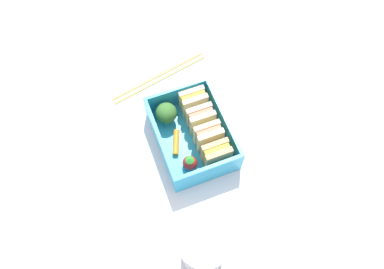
{
  "coord_description": "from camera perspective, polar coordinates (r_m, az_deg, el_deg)",
  "views": [
    {
      "loc": [
        25.95,
        -9.86,
        61.1
      ],
      "look_at": [
        0.0,
        0.0,
        2.7
      ],
      "focal_mm": 35.0,
      "sensor_mm": 36.0,
      "label": 1
    }
  ],
  "objects": [
    {
      "name": "strawberry_far_left",
      "position": [
        0.63,
        -0.33,
        -4.31
      ],
      "size": [
        2.48,
        2.48,
        3.08
      ],
      "color": "red",
      "rests_on": "bento_tray"
    },
    {
      "name": "sandwich_center",
      "position": [
        0.63,
        2.52,
        -0.27
      ],
      "size": [
        2.65,
        4.6,
        5.18
      ],
      "color": "#EED38F",
      "rests_on": "bento_tray"
    },
    {
      "name": "bento_rim",
      "position": [
        0.64,
        0.0,
        0.36
      ],
      "size": [
        16.04,
        12.02,
        4.87
      ],
      "color": "#2A99C5",
      "rests_on": "bento_tray"
    },
    {
      "name": "broccoli_floret",
      "position": [
        0.65,
        -3.93,
        3.26
      ],
      "size": [
        3.74,
        3.74,
        4.57
      ],
      "color": "#96C45B",
      "rests_on": "bento_tray"
    },
    {
      "name": "bento_tray",
      "position": [
        0.67,
        0.0,
        -0.78
      ],
      "size": [
        16.04,
        12.02,
        1.2
      ],
      "primitive_type": "cube",
      "color": "#2A99C5",
      "rests_on": "ground_plane"
    },
    {
      "name": "sandwich_center_left",
      "position": [
        0.65,
        1.34,
        2.39
      ],
      "size": [
        2.65,
        4.6,
        5.18
      ],
      "color": "beige",
      "rests_on": "bento_tray"
    },
    {
      "name": "ground_plane",
      "position": [
        0.68,
        0.0,
        -1.34
      ],
      "size": [
        120.0,
        120.0,
        2.0
      ],
      "primitive_type": "cube",
      "color": "silver"
    },
    {
      "name": "sandwich_center_right",
      "position": [
        0.62,
        3.74,
        -3.05
      ],
      "size": [
        2.65,
        4.6,
        5.18
      ],
      "color": "tan",
      "rests_on": "bento_tray"
    },
    {
      "name": "drinking_glass",
      "position": [
        0.57,
        1.69,
        -17.21
      ],
      "size": [
        6.4,
        6.4,
        9.37
      ],
      "primitive_type": "cylinder",
      "color": "white",
      "rests_on": "ground_plane"
    },
    {
      "name": "chopstick_pair",
      "position": [
        0.74,
        -5.0,
        8.76
      ],
      "size": [
        5.74,
        19.96,
        0.7
      ],
      "color": "tan",
      "rests_on": "ground_plane"
    },
    {
      "name": "carrot_stick_far_left",
      "position": [
        0.65,
        -2.56,
        -0.92
      ],
      "size": [
        4.69,
        2.72,
        1.06
      ],
      "primitive_type": "cylinder",
      "rotation": [
        1.57,
        0.0,
        1.19
      ],
      "color": "orange",
      "rests_on": "bento_tray"
    },
    {
      "name": "sandwich_left",
      "position": [
        0.66,
        0.22,
        4.94
      ],
      "size": [
        2.65,
        4.6,
        5.18
      ],
      "color": "beige",
      "rests_on": "bento_tray"
    }
  ]
}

